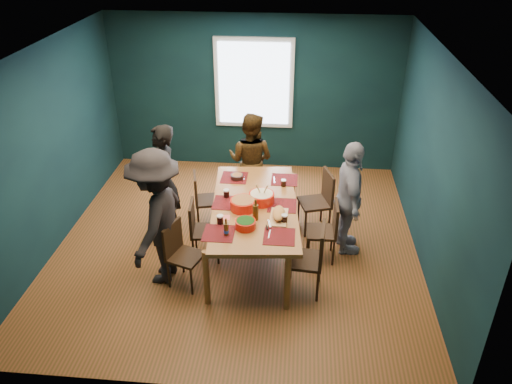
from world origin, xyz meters
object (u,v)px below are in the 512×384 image
chair_right_near (313,255)px  person_back (251,160)px  cutting_board (279,214)px  chair_right_mid (328,227)px  person_far_left (164,182)px  person_right (349,199)px  chair_left_mid (200,226)px  person_near_left (157,218)px  chair_left_near (180,250)px  chair_left_far (202,196)px  bowl_herbs (245,224)px  dining_table (255,209)px  bowl_salad (243,204)px  bowl_dumpling (262,197)px  chair_right_far (321,197)px

chair_right_near → person_back: 2.26m
cutting_board → chair_right_mid: bearing=30.6°
person_back → chair_right_mid: bearing=147.0°
person_far_left → person_right: (2.54, -0.17, -0.03)m
chair_left_mid → person_right: 2.01m
chair_right_mid → person_near_left: (-2.10, -0.59, 0.40)m
person_near_left → cutting_board: size_ratio=3.37×
chair_right_mid → person_far_left: person_far_left is taller
chair_left_near → person_far_left: (-0.44, 1.06, 0.35)m
chair_right_mid → person_far_left: size_ratio=0.51×
chair_left_far → bowl_herbs: (0.78, -1.27, 0.39)m
chair_right_mid → chair_right_near: (-0.21, -0.70, 0.06)m
dining_table → person_far_left: (-1.31, 0.44, 0.10)m
chair_left_far → person_near_left: bearing=-116.8°
dining_table → person_back: size_ratio=1.47×
chair_left_mid → bowl_salad: bearing=-9.5°
person_far_left → bowl_dumpling: bearing=58.6°
chair_left_far → person_right: size_ratio=0.52×
chair_left_near → bowl_dumpling: (0.95, 0.68, 0.40)m
chair_left_mid → person_near_left: 0.73m
bowl_herbs → person_right: bearing=32.6°
dining_table → chair_left_mid: 0.77m
chair_right_far → chair_left_far: bearing=164.0°
chair_left_far → person_far_left: 0.65m
person_far_left → person_right: person_far_left is taller
bowl_herbs → cutting_board: cutting_board is taller
dining_table → chair_right_near: chair_right_near is taller
chair_right_mid → person_right: bearing=38.7°
person_far_left → bowl_salad: size_ratio=5.07×
chair_right_near → person_back: bearing=120.1°
chair_left_far → person_right: 2.14m
bowl_herbs → person_back: bearing=93.9°
dining_table → bowl_herbs: size_ratio=9.02×
chair_left_near → person_back: size_ratio=0.55×
person_back → bowl_salad: size_ratio=4.63×
chair_right_mid → cutting_board: cutting_board is taller
chair_right_far → bowl_salad: size_ratio=2.79×
person_far_left → bowl_herbs: person_far_left is taller
person_near_left → chair_left_far: bearing=173.8°
dining_table → cutting_board: (0.32, -0.30, 0.13)m
chair_left_far → person_near_left: 1.36m
person_far_left → chair_left_near: bearing=6.3°
chair_left_near → cutting_board: (1.19, 0.33, 0.38)m
person_near_left → person_right: bearing=116.0°
dining_table → person_right: (1.23, 0.27, 0.06)m
cutting_board → person_back: bearing=109.3°
chair_right_near → bowl_dumpling: bearing=138.7°
person_far_left → bowl_herbs: 1.60m
chair_right_mid → chair_right_far: bearing=95.2°
chair_left_near → chair_right_far: chair_right_far is taller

